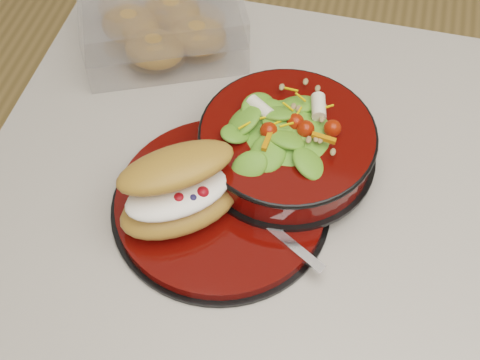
% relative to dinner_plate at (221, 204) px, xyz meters
% --- Properties ---
extents(dinner_plate, '(0.28, 0.28, 0.02)m').
position_rel_dinner_plate_xyz_m(dinner_plate, '(0.00, 0.00, 0.00)').
color(dinner_plate, black).
rests_on(dinner_plate, island_counter).
extents(salad_bowl, '(0.23, 0.23, 0.10)m').
position_rel_dinner_plate_xyz_m(salad_bowl, '(0.06, 0.09, 0.05)').
color(salad_bowl, black).
rests_on(salad_bowl, dinner_plate).
extents(croissant, '(0.17, 0.17, 0.09)m').
position_rel_dinner_plate_xyz_m(croissant, '(-0.04, -0.03, 0.05)').
color(croissant, '#B58137').
rests_on(croissant, dinner_plate).
extents(fork, '(0.15, 0.10, 0.00)m').
position_rel_dinner_plate_xyz_m(fork, '(0.06, -0.02, 0.01)').
color(fork, silver).
rests_on(fork, dinner_plate).
extents(pastry_box, '(0.28, 0.25, 0.09)m').
position_rel_dinner_plate_xyz_m(pastry_box, '(-0.16, 0.27, 0.03)').
color(pastry_box, white).
rests_on(pastry_box, island_counter).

